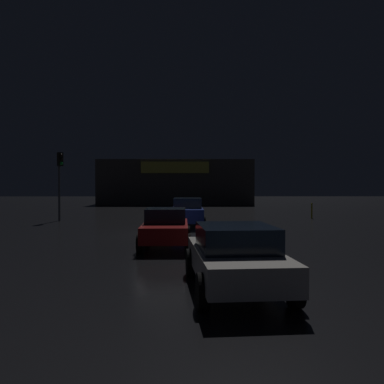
# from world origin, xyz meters

# --- Properties ---
(ground_plane) EXTENTS (120.00, 120.00, 0.00)m
(ground_plane) POSITION_xyz_m (0.00, 0.00, 0.00)
(ground_plane) COLOR black
(store_building) EXTENTS (18.06, 8.31, 5.24)m
(store_building) POSITION_xyz_m (-0.26, 30.73, 2.62)
(store_building) COLOR #4C4742
(store_building) RESTS_ON ground
(traffic_signal_opposite) EXTENTS (0.42, 0.42, 4.43)m
(traffic_signal_opposite) POSITION_xyz_m (-7.07, 7.23, 3.17)
(traffic_signal_opposite) COLOR #595B60
(traffic_signal_opposite) RESTS_ON ground
(car_near) EXTENTS (1.92, 4.44, 1.61)m
(car_near) POSITION_xyz_m (1.18, 3.65, 0.82)
(car_near) COLOR navy
(car_near) RESTS_ON ground
(car_far) EXTENTS (2.26, 4.37, 1.46)m
(car_far) POSITION_xyz_m (2.28, -9.88, 0.77)
(car_far) COLOR silver
(car_far) RESTS_ON ground
(car_crossing) EXTENTS (1.91, 3.89, 1.46)m
(car_crossing) POSITION_xyz_m (0.37, -3.64, 0.75)
(car_crossing) COLOR #A51414
(car_crossing) RESTS_ON ground
(bollard_kerb_a) EXTENTS (0.10, 0.10, 1.08)m
(bollard_kerb_a) POSITION_xyz_m (9.83, 9.04, 0.54)
(bollard_kerb_a) COLOR gold
(bollard_kerb_a) RESTS_ON ground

